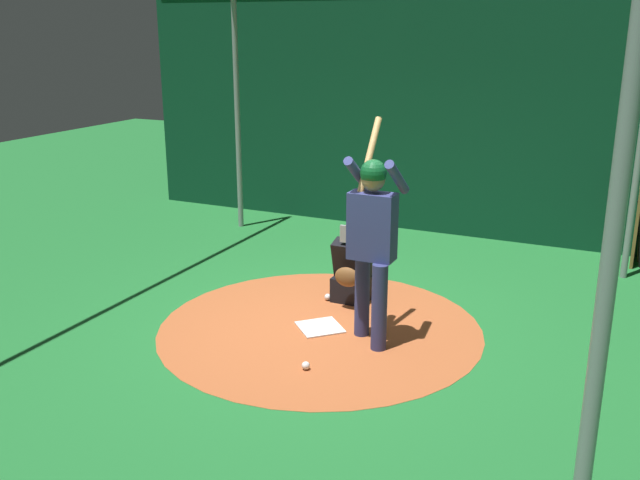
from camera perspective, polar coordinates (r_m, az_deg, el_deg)
ground_plane at (r=7.33m, az=0.00°, el=-7.12°), size 25.64×25.64×0.00m
dirt_circle at (r=7.33m, az=0.00°, el=-7.10°), size 3.32×3.32×0.01m
home_plate at (r=7.33m, az=0.00°, el=-7.03°), size 0.59×0.59×0.01m
batter at (r=6.68m, az=4.23°, el=0.55°), size 0.68×0.49×2.15m
catcher at (r=7.91m, az=2.59°, el=-2.51°), size 0.58×0.40×0.92m
back_wall at (r=10.53m, az=9.46°, el=10.55°), size 0.22×9.64×3.69m
cage_frame at (r=6.72m, az=0.00°, el=11.65°), size 6.04×5.58×3.41m
bat_rack at (r=10.15m, az=24.30°, el=1.16°), size 0.82×0.20×1.05m
baseball_0 at (r=8.02m, az=0.63°, el=-4.62°), size 0.07×0.07×0.07m
baseball_1 at (r=6.48m, az=-1.16°, el=-10.09°), size 0.07×0.07×0.07m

